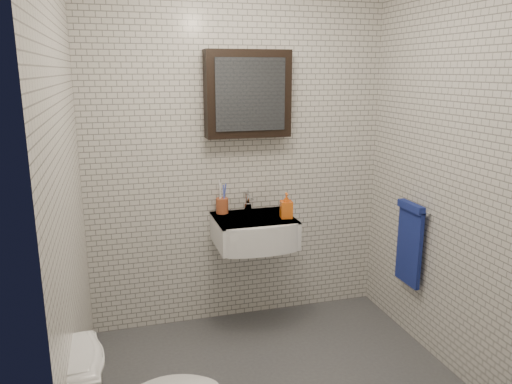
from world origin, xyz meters
TOP-DOWN VIEW (x-y plane):
  - room_shell at (0.00, 0.00)m, footprint 2.22×2.02m
  - washbasin at (0.05, 0.73)m, footprint 0.55×0.50m
  - faucet at (0.05, 0.93)m, footprint 0.06×0.20m
  - mirror_cabinet at (0.05, 0.93)m, footprint 0.60×0.15m
  - towel_rail at (1.04, 0.35)m, footprint 0.09×0.30m
  - toothbrush_cup at (-0.14, 0.94)m, footprint 0.10×0.10m
  - soap_bottle at (0.27, 0.70)m, footprint 0.09×0.09m

SIDE VIEW (x-z plane):
  - towel_rail at x=1.04m, z-range 0.43..1.01m
  - washbasin at x=0.05m, z-range 0.66..0.86m
  - toothbrush_cup at x=-0.14m, z-range 0.79..1.03m
  - faucet at x=0.05m, z-range 0.84..0.99m
  - soap_bottle at x=0.27m, z-range 0.85..1.03m
  - room_shell at x=0.00m, z-range 0.21..2.72m
  - mirror_cabinet at x=0.05m, z-range 1.40..2.00m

